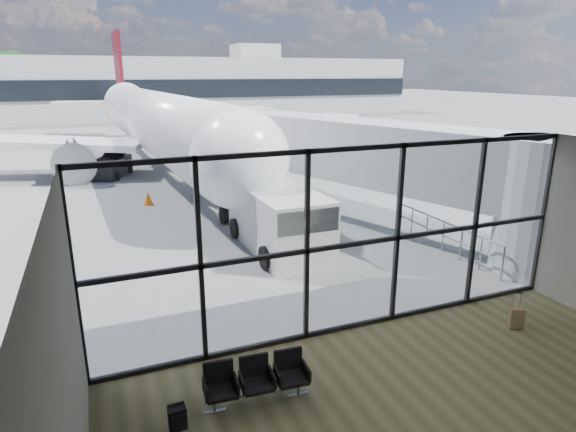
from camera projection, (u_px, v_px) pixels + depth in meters
ground at (152, 136)px, 47.40m from camera, size 220.00×220.00×0.00m
lounge_shell at (522, 321)px, 6.82m from camera, size 12.02×8.01×4.51m
glass_curtain_wall at (354, 242)px, 11.20m from camera, size 12.10×0.12×4.50m
jet_bridge at (374, 159)px, 19.10m from camera, size 8.00×16.50×4.33m
apron_railing at (443, 232)px, 16.76m from camera, size 0.06×5.46×1.11m
far_terminal at (126, 87)px, 65.52m from camera, size 80.00×12.20×11.00m
tree_5 at (14, 74)px, 68.80m from camera, size 6.27×6.27×9.03m
seating_row at (256, 377)px, 9.12m from camera, size 2.01×0.70×0.89m
backpack at (178, 418)px, 8.43m from camera, size 0.32×0.29×0.47m
suitcase at (516, 318)px, 11.78m from camera, size 0.39×0.34×0.91m
airliner at (154, 121)px, 31.80m from camera, size 32.62×37.81×9.74m
service_van at (280, 219)px, 16.84m from camera, size 2.53×5.04×2.18m
belt_loader at (111, 166)px, 29.02m from camera, size 3.01×4.44×1.95m
traffic_cone_a at (148, 198)px, 22.83m from camera, size 0.45×0.45×0.64m
traffic_cone_b at (313, 199)px, 22.83m from camera, size 0.38×0.38×0.54m
traffic_cone_c at (285, 173)px, 28.67m from camera, size 0.39×0.39×0.56m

